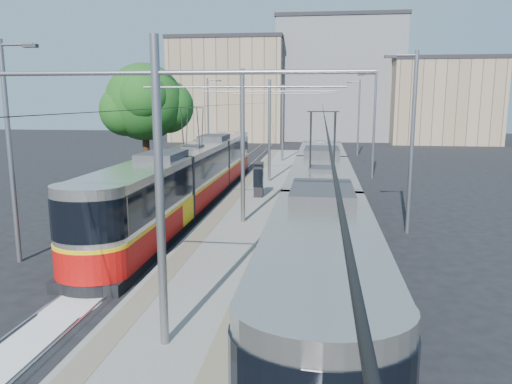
# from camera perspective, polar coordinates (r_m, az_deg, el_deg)

# --- Properties ---
(ground) EXTENTS (160.00, 160.00, 0.00)m
(ground) POSITION_cam_1_polar(r_m,az_deg,el_deg) (16.08, -5.94, -11.23)
(ground) COLOR black
(ground) RESTS_ON ground
(platform) EXTENTS (4.00, 50.00, 0.30)m
(platform) POSITION_cam_1_polar(r_m,az_deg,el_deg) (32.24, 0.97, 0.17)
(platform) COLOR gray
(platform) RESTS_ON ground
(tactile_strip_left) EXTENTS (0.70, 50.00, 0.01)m
(tactile_strip_left) POSITION_cam_1_polar(r_m,az_deg,el_deg) (32.40, -1.58, 0.49)
(tactile_strip_left) COLOR gray
(tactile_strip_left) RESTS_ON platform
(tactile_strip_right) EXTENTS (0.70, 50.00, 0.01)m
(tactile_strip_right) POSITION_cam_1_polar(r_m,az_deg,el_deg) (32.09, 3.54, 0.38)
(tactile_strip_right) COLOR gray
(tactile_strip_right) RESTS_ON platform
(rails) EXTENTS (8.71, 70.00, 0.03)m
(rails) POSITION_cam_1_polar(r_m,az_deg,el_deg) (32.26, 0.97, -0.07)
(rails) COLOR gray
(rails) RESTS_ON ground
(track_arrow) EXTENTS (1.20, 5.00, 0.01)m
(track_arrow) POSITION_cam_1_polar(r_m,az_deg,el_deg) (14.79, -22.92, -14.02)
(track_arrow) COLOR silver
(track_arrow) RESTS_ON ground
(tram_left) EXTENTS (2.43, 27.91, 5.50)m
(tram_left) POSITION_cam_1_polar(r_m,az_deg,el_deg) (28.60, -7.14, 1.93)
(tram_left) COLOR black
(tram_left) RESTS_ON ground
(tram_right) EXTENTS (2.43, 28.09, 5.50)m
(tram_right) POSITION_cam_1_polar(r_m,az_deg,el_deg) (19.55, 7.43, -1.62)
(tram_right) COLOR black
(tram_right) RESTS_ON ground
(catenary) EXTENTS (9.20, 70.00, 7.00)m
(catenary) POSITION_cam_1_polar(r_m,az_deg,el_deg) (28.92, 0.36, 7.71)
(catenary) COLOR slate
(catenary) RESTS_ON platform
(street_lamps) EXTENTS (15.18, 38.22, 8.00)m
(street_lamps) POSITION_cam_1_polar(r_m,az_deg,el_deg) (35.74, 1.71, 7.69)
(street_lamps) COLOR slate
(street_lamps) RESTS_ON ground
(shelter) EXTENTS (0.61, 0.94, 2.03)m
(shelter) POSITION_cam_1_polar(r_m,az_deg,el_deg) (29.37, 0.30, 1.55)
(shelter) COLOR black
(shelter) RESTS_ON platform
(tree) EXTENTS (5.79, 5.35, 8.41)m
(tree) POSITION_cam_1_polar(r_m,az_deg,el_deg) (35.51, -11.99, 9.88)
(tree) COLOR #382314
(tree) RESTS_ON ground
(building_left) EXTENTS (16.32, 12.24, 14.70)m
(building_left) POSITION_cam_1_polar(r_m,az_deg,el_deg) (75.75, -2.99, 11.57)
(building_left) COLOR tan
(building_left) RESTS_ON ground
(building_centre) EXTENTS (18.36, 14.28, 17.72)m
(building_centre) POSITION_cam_1_polar(r_m,az_deg,el_deg) (78.61, 9.38, 12.51)
(building_centre) COLOR slate
(building_centre) RESTS_ON ground
(building_right) EXTENTS (14.28, 10.20, 11.55)m
(building_right) POSITION_cam_1_polar(r_m,az_deg,el_deg) (74.37, 20.47, 9.74)
(building_right) COLOR tan
(building_right) RESTS_ON ground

